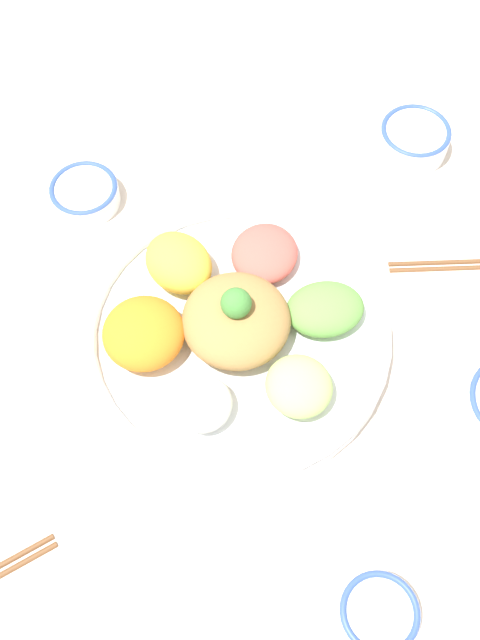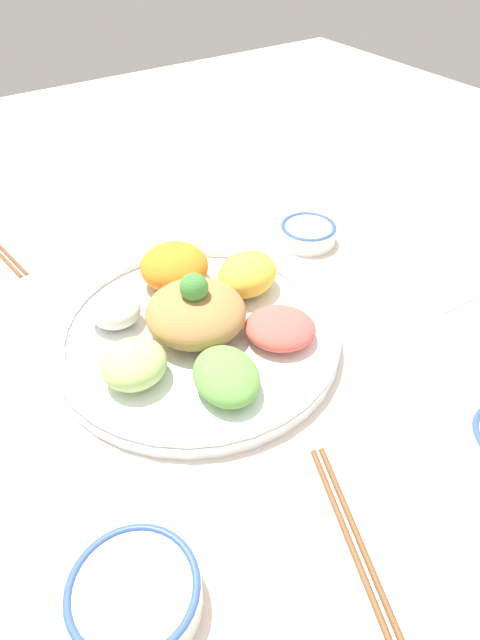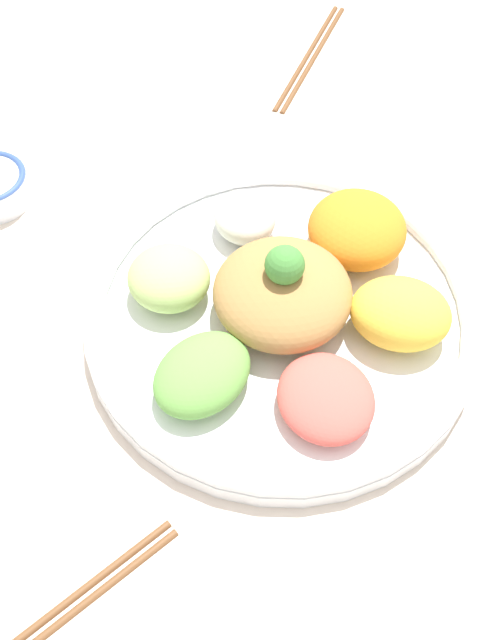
{
  "view_description": "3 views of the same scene",
  "coord_description": "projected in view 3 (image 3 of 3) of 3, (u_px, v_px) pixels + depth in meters",
  "views": [
    {
      "loc": [
        -0.2,
        -0.43,
        0.86
      ],
      "look_at": [
        -0.02,
        -0.02,
        0.03
      ],
      "focal_mm": 42.0,
      "sensor_mm": 36.0,
      "label": 1
    },
    {
      "loc": [
        0.46,
        -0.28,
        0.51
      ],
      "look_at": [
        0.01,
        0.01,
        0.05
      ],
      "focal_mm": 30.0,
      "sensor_mm": 36.0,
      "label": 2
    },
    {
      "loc": [
        0.37,
        0.15,
        0.63
      ],
      "look_at": [
        0.01,
        -0.05,
        0.04
      ],
      "focal_mm": 42.0,
      "sensor_mm": 36.0,
      "label": 3
    }
  ],
  "objects": [
    {
      "name": "ground_plane",
      "position": [
        292.0,
        356.0,
        0.74
      ],
      "size": [
        2.4,
        2.4,
        0.0
      ],
      "primitive_type": "plane",
      "color": "silver"
    },
    {
      "name": "chopsticks_pair_near",
      "position": [
        311.0,
        55.0,
        1.01
      ],
      "size": [
        0.25,
        0.05,
        0.01
      ],
      "rotation": [
        0.0,
        0.0,
        0.12
      ],
      "color": "brown",
      "rests_on": "ground_plane"
    },
    {
      "name": "salad_platter",
      "position": [
        285.0,
        306.0,
        0.74
      ],
      "size": [
        0.39,
        0.39,
        0.11
      ],
      "color": "white",
      "rests_on": "ground_plane"
    },
    {
      "name": "chopsticks_pair_far",
      "position": [
        56.0,
        617.0,
        0.6
      ],
      "size": [
        0.22,
        0.1,
        0.01
      ],
      "rotation": [
        0.0,
        0.0,
        5.92
      ],
      "color": "brown",
      "rests_on": "ground_plane"
    }
  ]
}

